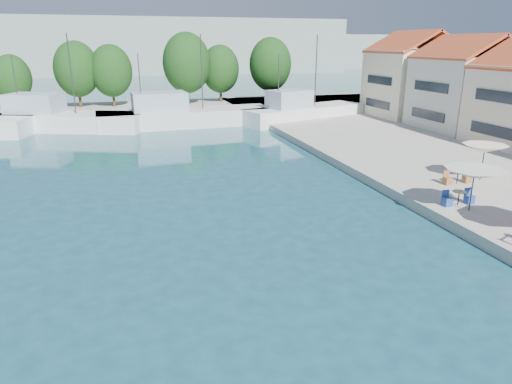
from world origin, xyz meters
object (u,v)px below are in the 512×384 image
object	(u,v)px
trawler_03	(182,116)
umbrella_white	(474,174)
trawler_04	(302,113)
umbrella_cream	(485,149)
trawler_02	(57,120)

from	to	relation	value
trawler_03	umbrella_white	distance (m)	34.70
trawler_03	trawler_04	xyz separation A→B (m)	(13.82, -1.21, 0.00)
trawler_04	umbrella_cream	world-z (taller)	trawler_04
umbrella_white	trawler_02	bearing A→B (deg)	124.39
trawler_02	umbrella_cream	bearing A→B (deg)	-25.32
trawler_04	umbrella_cream	bearing A→B (deg)	-106.03
umbrella_cream	trawler_02	bearing A→B (deg)	133.28
trawler_02	trawler_04	world-z (taller)	same
umbrella_cream	trawler_03	bearing A→B (deg)	117.76
trawler_03	trawler_04	bearing A→B (deg)	-7.95
trawler_03	umbrella_cream	distance (m)	32.33
trawler_03	umbrella_white	size ratio (longest dim) A/B	6.47
trawler_03	umbrella_white	bearing A→B (deg)	-75.45
umbrella_cream	trawler_04	bearing A→B (deg)	92.55
umbrella_white	trawler_04	bearing A→B (deg)	83.89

